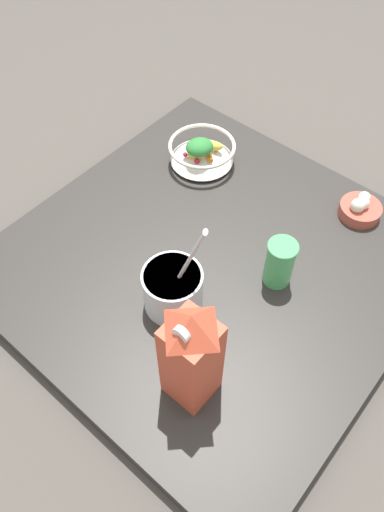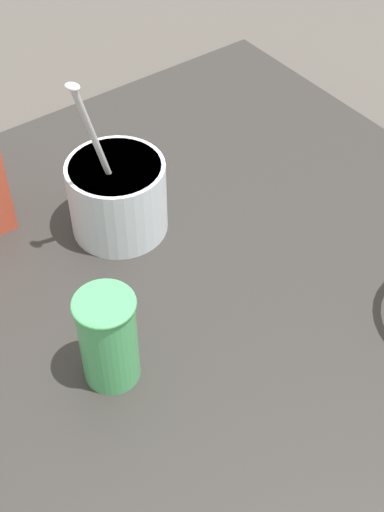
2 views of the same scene
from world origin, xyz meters
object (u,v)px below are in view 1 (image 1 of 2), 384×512
Objects in this scene: fruit_bowl at (202,151)px; drinking_cup at (280,262)px; yogurt_tub at (173,288)px; milk_carton at (191,355)px; garlic_bowl at (360,208)px.

fruit_bowl is 1.49× the size of drinking_cup.
yogurt_tub reaches higher than drinking_cup.
milk_carton is 2.66× the size of garlic_bowl.
milk_carton is 1.05× the size of yogurt_tub.
garlic_bowl is at bearing 81.39° from drinking_cup.
fruit_bowl is 1.75× the size of garlic_bowl.
yogurt_tub is 2.16× the size of drinking_cup.
garlic_bowl is at bearing 70.02° from yogurt_tub.
fruit_bowl is 0.43m from drinking_cup.
yogurt_tub reaches higher than fruit_bowl.
garlic_bowl is (0.18, 0.51, -0.04)m from yogurt_tub.
fruit_bowl is at bearing 127.95° from milk_carton.
milk_carton is 0.65m from garlic_bowl.
drinking_cup is 1.17× the size of garlic_bowl.
yogurt_tub is at bearing -124.25° from drinking_cup.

